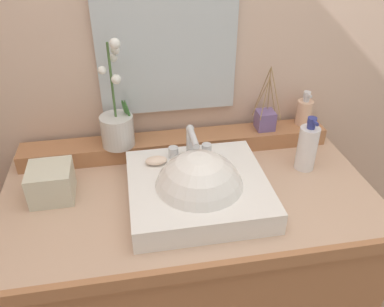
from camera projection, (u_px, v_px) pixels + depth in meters
wall_back at (167, 1)px, 1.33m from camera, size 2.73×0.20×2.65m
vanity_cabinet at (189, 278)px, 1.47m from camera, size 1.17×0.63×0.84m
back_ledge at (177, 144)px, 1.43m from camera, size 1.10×0.11×0.06m
sink_basin at (199, 193)px, 1.19m from camera, size 0.42×0.39×0.29m
soap_bar at (156, 161)px, 1.24m from camera, size 0.07×0.04×0.02m
potted_plant at (117, 124)px, 1.33m from camera, size 0.11×0.11×0.38m
soap_dispenser at (304, 111)px, 1.47m from camera, size 0.06×0.06×0.13m
reed_diffuser at (265, 119)px, 1.45m from camera, size 0.09×0.11×0.24m
lotion_bottle at (307, 147)px, 1.31m from camera, size 0.07×0.07×0.19m
tissue_box at (51, 182)px, 1.20m from camera, size 0.13×0.13×0.10m
mirror at (166, 19)px, 1.25m from camera, size 0.47×0.02×0.64m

